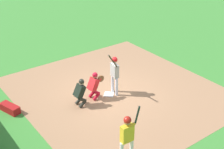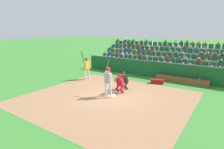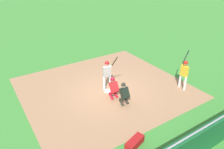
{
  "view_description": "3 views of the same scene",
  "coord_description": "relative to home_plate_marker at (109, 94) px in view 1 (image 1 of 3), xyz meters",
  "views": [
    {
      "loc": [
        10.12,
        -7.31,
        7.56
      ],
      "look_at": [
        0.34,
        -0.08,
        1.2
      ],
      "focal_mm": 51.04,
      "sensor_mm": 36.0,
      "label": 1
    },
    {
      "loc": [
        -5.99,
        8.82,
        3.92
      ],
      "look_at": [
        0.35,
        -0.55,
        1.19
      ],
      "focal_mm": 29.37,
      "sensor_mm": 36.0,
      "label": 2
    },
    {
      "loc": [
        -5.65,
        -9.08,
        6.72
      ],
      "look_at": [
        0.05,
        -0.27,
        1.22
      ],
      "focal_mm": 34.44,
      "sensor_mm": 36.0,
      "label": 3
    }
  ],
  "objects": [
    {
      "name": "ground_plane",
      "position": [
        0.0,
        0.0,
        -0.02
      ],
      "size": [
        160.0,
        160.0,
        0.0
      ],
      "primitive_type": "plane",
      "color": "#397F30"
    },
    {
      "name": "infield_dirt_patch",
      "position": [
        0.0,
        0.5,
        -0.01
      ],
      "size": [
        9.28,
        8.61,
        0.01
      ],
      "primitive_type": "cube",
      "rotation": [
        0.0,
        0.0,
        0.0
      ],
      "color": "#9A6F4F",
      "rests_on": "ground_plane"
    },
    {
      "name": "catcher_crouching",
      "position": [
        -0.13,
        -0.69,
        0.7
      ],
      "size": [
        0.48,
        0.73,
        1.29
      ],
      "color": "#B30F23",
      "rests_on": "ground_plane"
    },
    {
      "name": "on_deck_batter",
      "position": [
        3.86,
        -2.07,
        1.12
      ],
      "size": [
        0.5,
        0.58,
        2.31
      ],
      "color": "silver",
      "rests_on": "ground_plane"
    },
    {
      "name": "home_plate_marker",
      "position": [
        0.0,
        0.0,
        0.0
      ],
      "size": [
        0.62,
        0.62,
        0.02
      ],
      "primitive_type": "cube",
      "rotation": [
        0.0,
        0.0,
        0.79
      ],
      "color": "white",
      "rests_on": "infield_dirt_patch"
    },
    {
      "name": "batter_at_plate",
      "position": [
        0.07,
        0.26,
        1.13
      ],
      "size": [
        0.62,
        0.73,
        2.21
      ],
      "color": "silver",
      "rests_on": "ground_plane"
    },
    {
      "name": "equipment_duffel_bag",
      "position": [
        -1.34,
        -4.13,
        0.15
      ],
      "size": [
        1.01,
        0.62,
        0.33
      ],
      "primitive_type": "cube",
      "rotation": [
        0.0,
        0.0,
        0.3
      ],
      "color": "maroon",
      "rests_on": "ground_plane"
    },
    {
      "name": "home_plate_umpire",
      "position": [
        0.01,
        -1.5,
        0.68
      ],
      "size": [
        0.46,
        0.48,
        1.28
      ],
      "color": "black",
      "rests_on": "ground_plane"
    }
  ]
}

